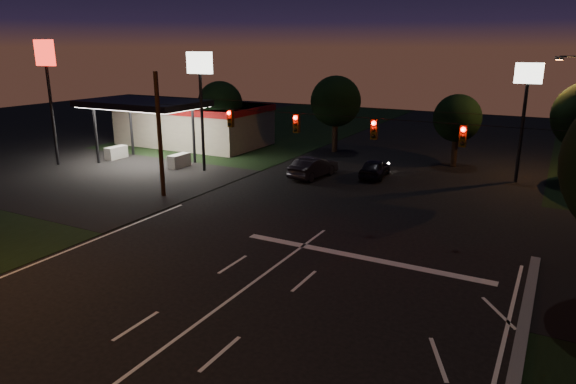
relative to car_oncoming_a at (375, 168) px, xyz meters
The scene contains 14 objects.
ground 26.48m from the car_oncoming_a, 86.77° to the right, with size 140.00×140.00×0.00m, color black.
cross_street_left 21.26m from the car_oncoming_a, 150.59° to the right, with size 20.00×16.00×0.02m, color black.
stop_bar 15.61m from the car_oncoming_a, 73.26° to the right, with size 12.00×0.50×0.01m, color silver.
utility_pole_left 15.54m from the car_oncoming_a, 132.59° to the right, with size 0.28×0.28×8.00m, color black.
signal_span 12.52m from the car_oncoming_a, 82.59° to the right, with size 24.00×0.40×1.56m.
gas_station 20.82m from the car_oncoming_a, 169.01° to the left, with size 14.20×16.10×5.25m.
pole_sign_left_near 14.68m from the car_oncoming_a, 160.49° to the right, with size 2.20×0.30×9.10m.
pole_sign_left_far 26.82m from the car_oncoming_a, 161.02° to the right, with size 2.00×0.30×10.00m.
pole_sign_right 11.55m from the car_oncoming_a, 20.61° to the left, with size 1.80×0.30×8.40m.
tree_far_a 17.27m from the car_oncoming_a, 167.41° to the left, with size 4.20×4.20×6.42m.
tree_far_b 10.80m from the car_oncoming_a, 130.14° to the left, with size 4.60×4.60×6.98m.
tree_far_c 8.66m from the car_oncoming_a, 55.96° to the left, with size 3.80×3.80×5.86m.
car_oncoming_a is the anchor object (origin of this frame).
car_oncoming_b 4.60m from the car_oncoming_a, 152.22° to the right, with size 1.63×4.67×1.54m, color black.
Camera 1 is at (10.49, -9.61, 9.42)m, focal length 32.00 mm.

